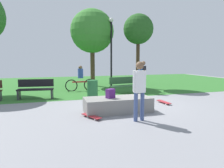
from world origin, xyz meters
name	(u,v)px	position (x,y,z in m)	size (l,w,h in m)	color
ground_plane	(129,102)	(0.00, 0.00, 0.00)	(28.00, 28.00, 0.00)	gray
grass_lawn	(94,83)	(0.00, 7.58, 0.00)	(26.60, 12.83, 0.01)	#2D6B28
concrete_ledge	(118,105)	(-0.91, -1.27, 0.25)	(2.33, 0.99, 0.50)	gray
backpack_on_ledge	(110,94)	(-1.19, -1.29, 0.66)	(0.28, 0.20, 0.32)	#4C1E66
skater_performing_trick	(139,86)	(-0.64, -2.44, 1.04)	(0.43, 0.23, 1.77)	#3F5184
skateboard_by_ledge	(91,116)	(-1.95, -1.76, 0.06)	(0.54, 0.80, 0.08)	#A5262D
skateboard_spare	(164,102)	(1.35, -0.59, 0.06)	(0.24, 0.81, 0.08)	#A5262D
park_bench_near_path	(124,85)	(0.54, 1.98, 0.48)	(1.65, 0.69, 0.91)	#1E4223
park_bench_by_oak	(36,89)	(-3.87, 2.04, 0.48)	(1.64, 0.64, 0.91)	black
tree_leaning_ash	(92,32)	(-0.41, 5.83, 3.76)	(2.97, 2.97, 5.27)	#4C3823
tree_slender_maple	(138,30)	(2.28, 4.17, 3.74)	(1.92, 1.92, 4.76)	#42301E
lamp_post	(111,46)	(0.65, 4.79, 2.73)	(0.28, 0.28, 4.53)	black
trash_bin	(92,90)	(-1.35, 1.15, 0.45)	(0.49, 0.49, 0.89)	#1E592D
pedestrian_with_backpack	(143,74)	(1.69, 2.15, 1.06)	(0.36, 0.43, 1.76)	black
cyclist_on_bicycle	(81,80)	(-1.53, 3.84, 0.63)	(1.82, 0.22, 1.52)	black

